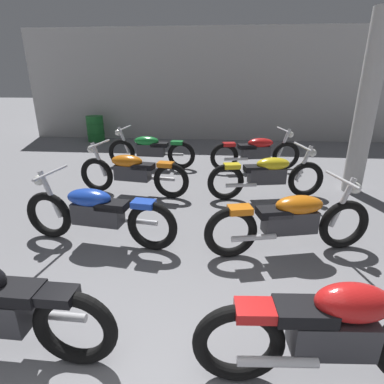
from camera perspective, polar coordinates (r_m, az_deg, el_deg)
The scene contains 10 objects.
back_wall at distance 11.10m, azimuth 3.27°, elevation 18.80°, with size 12.51×0.24×3.60m, color #BCBAB7.
support_pillar at distance 6.61m, azimuth 29.24°, elevation 13.37°, with size 0.36×0.36×3.20m, color #BCBAB7.
motorcycle_left_row_1 at distance 4.30m, azimuth -16.98°, elevation -3.55°, with size 2.16×0.68×0.97m.
motorcycle_left_row_2 at distance 5.94m, azimuth -10.91°, elevation 3.67°, with size 2.16×0.68×0.97m.
motorcycle_left_row_3 at distance 7.70m, azimuth -7.61°, elevation 7.74°, with size 2.17×0.68×0.97m.
motorcycle_right_row_0 at distance 2.59m, azimuth 24.47°, elevation -22.22°, with size 1.97×0.48×0.88m.
motorcycle_right_row_1 at distance 4.09m, azimuth 17.60°, elevation -4.91°, with size 2.14×0.81×0.97m.
motorcycle_right_row_2 at distance 5.81m, azimuth 13.62°, elevation 3.09°, with size 2.15×0.76×0.97m.
motorcycle_right_row_3 at distance 7.57m, azimuth 11.66°, elevation 7.27°, with size 2.15×0.76×0.97m.
oil_drum at distance 11.34m, azimuth -17.21°, elevation 11.00°, with size 0.59×0.59×0.85m.
Camera 1 is at (0.37, -0.89, 2.15)m, focal length 29.21 mm.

